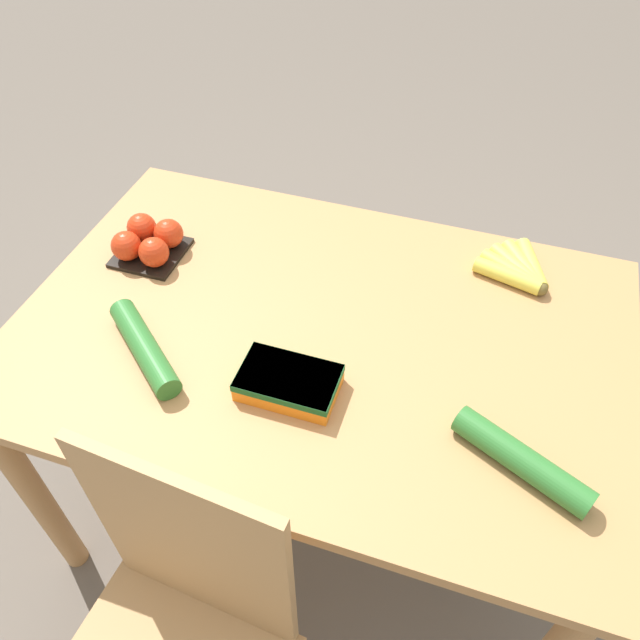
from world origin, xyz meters
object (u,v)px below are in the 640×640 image
carrot_bag (289,381)px  cucumber_near (522,460)px  cucumber_far (144,347)px  banana_bunch (519,270)px  tomato_pack (148,242)px

carrot_bag → cucumber_near: bearing=175.5°
cucumber_far → banana_bunch: bearing=-145.2°
carrot_bag → cucumber_near: cucumber_near is taller
carrot_bag → cucumber_far: (0.31, 0.01, -0.00)m
tomato_pack → cucumber_near: tomato_pack is taller
banana_bunch → cucumber_far: 0.86m
banana_bunch → tomato_pack: tomato_pack is taller
banana_bunch → carrot_bag: carrot_bag is taller
cucumber_near → carrot_bag: bearing=-4.5°
tomato_pack → cucumber_near: size_ratio=0.60×
cucumber_near → tomato_pack: bearing=-19.2°
cucumber_near → cucumber_far: 0.76m
tomato_pack → carrot_bag: 0.54m
cucumber_near → cucumber_far: same height
banana_bunch → cucumber_near: bearing=96.2°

